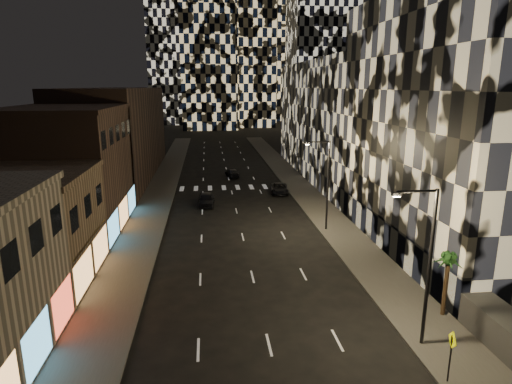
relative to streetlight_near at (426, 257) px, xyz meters
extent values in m
cube|color=#47443F|center=(-18.35, 40.00, -5.28)|extent=(4.00, 120.00, 0.15)
cube|color=#47443F|center=(1.65, 40.00, -5.28)|extent=(4.00, 120.00, 0.15)
cube|color=#4C4C47|center=(-16.25, 40.00, -5.28)|extent=(0.20, 120.00, 0.15)
cube|color=#4C4C47|center=(-0.45, 40.00, -5.28)|extent=(0.20, 120.00, 0.15)
cube|color=#84694F|center=(-25.35, 11.00, -1.35)|extent=(10.00, 10.00, 8.00)
cube|color=#4D362B|center=(-25.35, 23.50, 0.65)|extent=(10.00, 15.00, 12.00)
cube|color=#4D362B|center=(-25.35, 50.00, 1.65)|extent=(10.00, 40.00, 14.00)
cube|color=#232326|center=(11.65, 14.50, 5.65)|extent=(16.00, 25.00, 22.00)
cube|color=#383838|center=(3.95, 14.50, -3.85)|extent=(0.60, 25.00, 3.00)
cube|color=#232326|center=(11.65, 47.00, 3.65)|extent=(16.00, 40.00, 18.00)
cylinder|color=black|center=(0.25, 0.00, -0.70)|extent=(0.20, 0.20, 9.00)
cylinder|color=black|center=(-0.85, 0.00, 3.70)|extent=(2.20, 0.14, 0.14)
cube|color=black|center=(-1.95, 0.00, 3.58)|extent=(0.50, 0.25, 0.18)
cube|color=#FFEAB2|center=(-1.95, 0.00, 3.46)|extent=(0.35, 0.18, 0.06)
cylinder|color=black|center=(0.25, 20.00, -0.70)|extent=(0.20, 0.20, 9.00)
cylinder|color=black|center=(-0.85, 20.00, 3.70)|extent=(2.20, 0.14, 0.14)
cube|color=black|center=(-1.95, 20.00, 3.58)|extent=(0.50, 0.25, 0.18)
cube|color=#FFEAB2|center=(-1.95, 20.00, 3.46)|extent=(0.35, 0.18, 0.06)
imported|color=black|center=(-11.85, 30.67, -4.56)|extent=(2.05, 4.72, 1.58)
imported|color=black|center=(-7.67, 47.52, -4.73)|extent=(2.27, 4.48, 1.25)
imported|color=black|center=(-1.92, 35.76, -4.68)|extent=(2.77, 5.08, 1.35)
cylinder|color=black|center=(-0.05, -3.22, -3.91)|extent=(0.08, 0.08, 2.59)
cube|color=#DDD600|center=(-0.05, -3.22, -2.92)|extent=(0.24, 0.90, 0.91)
cube|color=black|center=(-0.08, -3.22, -2.92)|extent=(0.07, 0.23, 0.41)
cylinder|color=#47331E|center=(3.09, 2.81, -3.40)|extent=(0.27, 0.27, 3.61)
sphere|color=#1C491A|center=(3.09, 2.81, -1.42)|extent=(0.79, 0.79, 0.79)
cone|color=#1C491A|center=(3.37, 2.80, -1.48)|extent=(1.58, 0.37, 0.95)
cone|color=#1C491A|center=(3.27, 3.02, -1.48)|extent=(1.26, 1.39, 0.95)
cone|color=#1C491A|center=(3.04, 3.09, -1.48)|extent=(0.60, 1.60, 0.95)
cone|color=#1C491A|center=(2.84, 2.94, -1.48)|extent=(1.53, 1.01, 0.95)
cone|color=#1C491A|center=(2.83, 2.70, -1.48)|extent=(1.56, 0.92, 0.95)
cone|color=#1C491A|center=(3.02, 2.54, -1.48)|extent=(0.71, 1.60, 0.95)
cone|color=#1C491A|center=(3.26, 2.58, -1.48)|extent=(1.19, 1.45, 0.95)
camera|label=1|loc=(-11.52, -20.27, 8.97)|focal=30.00mm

